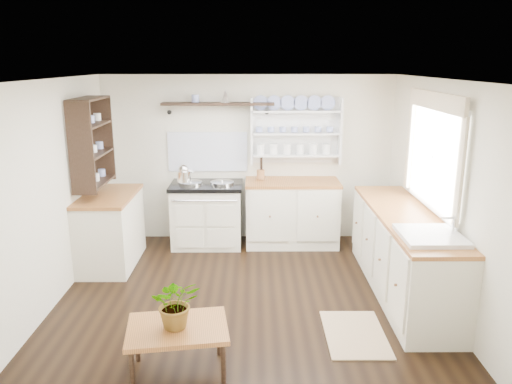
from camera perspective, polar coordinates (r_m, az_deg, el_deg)
floor at (r=5.54m, az=-1.05°, el=-11.74°), size 4.00×3.80×0.01m
wall_back at (r=6.99m, az=-0.89°, el=3.83°), size 4.00×0.02×2.30m
wall_right at (r=5.48m, az=20.29°, el=-0.14°), size 0.02×3.80×2.30m
wall_left at (r=5.54m, az=-22.28°, el=-0.18°), size 0.02×3.80×2.30m
ceiling at (r=4.96m, az=-1.18°, el=12.77°), size 4.00×3.80×0.01m
window at (r=5.52m, az=19.64°, el=4.43°), size 0.08×1.55×1.22m
aga_cooker at (r=6.87m, az=-5.61°, el=-2.52°), size 0.97×0.68×0.90m
back_cabinets at (r=6.88m, az=4.11°, el=-2.29°), size 1.27×0.63×0.90m
right_cabinets at (r=5.68m, az=16.47°, el=-6.62°), size 0.62×2.43×0.90m
belfast_sink at (r=4.90m, az=19.22°, el=-6.05°), size 0.55×0.60×0.45m
left_cabinets at (r=6.45m, az=-16.29°, el=-4.06°), size 0.62×1.13×0.90m
plate_rack at (r=6.91m, az=4.53°, el=7.07°), size 1.20×0.22×0.90m
high_shelf at (r=6.78m, az=-4.36°, el=9.93°), size 1.50×0.29×0.16m
left_shelving at (r=6.23m, az=-18.25°, el=5.50°), size 0.28×0.80×1.05m
kettle at (r=6.63m, az=-8.24°, el=2.12°), size 0.18×0.18×0.22m
utensil_crock at (r=6.81m, az=0.53°, el=2.01°), size 0.11×0.11×0.13m
center_table at (r=4.17m, az=-8.96°, el=-15.49°), size 0.86×0.67×0.43m
potted_plant at (r=4.05m, az=-9.10°, el=-12.37°), size 0.43×0.40×0.42m
floor_rug at (r=4.92m, az=11.22°, el=-15.63°), size 0.55×0.85×0.02m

